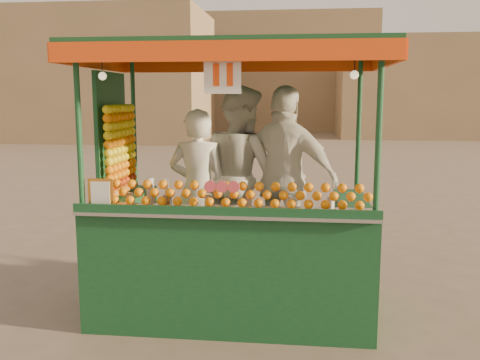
# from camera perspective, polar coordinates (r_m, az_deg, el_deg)

# --- Properties ---
(ground) EXTENTS (90.00, 90.00, 0.00)m
(ground) POSITION_cam_1_polar(r_m,az_deg,el_deg) (5.33, 0.08, -13.77)
(ground) COLOR brown
(ground) RESTS_ON ground
(building_left) EXTENTS (10.00, 6.00, 6.00)m
(building_left) POSITION_cam_1_polar(r_m,az_deg,el_deg) (26.67, -14.69, 10.71)
(building_left) COLOR #8F7051
(building_left) RESTS_ON ground
(building_right) EXTENTS (9.00, 6.00, 5.00)m
(building_right) POSITION_cam_1_polar(r_m,az_deg,el_deg) (29.59, 19.41, 9.33)
(building_right) COLOR #8F7051
(building_right) RESTS_ON ground
(building_center) EXTENTS (14.00, 7.00, 7.00)m
(building_center) POSITION_cam_1_polar(r_m,az_deg,el_deg) (35.00, 2.42, 11.33)
(building_center) COLOR #8F7051
(building_center) RESTS_ON ground
(juice_cart) EXTENTS (2.78, 1.80, 2.52)m
(juice_cart) POSITION_cam_1_polar(r_m,az_deg,el_deg) (5.03, -1.49, -5.25)
(juice_cart) COLOR #113E20
(juice_cart) RESTS_ON ground
(vendor_left) EXTENTS (0.61, 0.41, 1.65)m
(vendor_left) POSITION_cam_1_polar(r_m,az_deg,el_deg) (5.40, -4.54, -1.07)
(vendor_left) COLOR silver
(vendor_left) RESTS_ON ground
(vendor_middle) EXTENTS (1.14, 1.15, 1.88)m
(vendor_middle) POSITION_cam_1_polar(r_m,az_deg,el_deg) (5.54, 0.10, 0.40)
(vendor_middle) COLOR beige
(vendor_middle) RESTS_ON ground
(vendor_right) EXTENTS (1.19, 0.82, 1.88)m
(vendor_right) POSITION_cam_1_polar(r_m,az_deg,el_deg) (5.34, 4.92, 0.06)
(vendor_right) COLOR silver
(vendor_right) RESTS_ON ground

